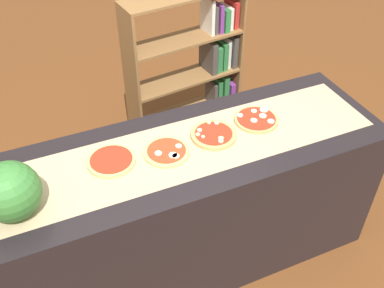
{
  "coord_description": "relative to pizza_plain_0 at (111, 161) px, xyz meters",
  "views": [
    {
      "loc": [
        -0.72,
        -1.65,
        2.47
      ],
      "look_at": [
        0.0,
        0.0,
        0.95
      ],
      "focal_mm": 41.61,
      "sensor_mm": 36.0,
      "label": 1
    }
  ],
  "objects": [
    {
      "name": "pizza_plain_0",
      "position": [
        0.0,
        0.0,
        0.0
      ],
      "size": [
        0.25,
        0.25,
        0.02
      ],
      "color": "#DBB26B",
      "rests_on": "parchment_paper"
    },
    {
      "name": "pizza_mozzarella_1",
      "position": [
        0.29,
        -0.05,
        -0.0
      ],
      "size": [
        0.25,
        0.25,
        0.02
      ],
      "color": "#DBB26B",
      "rests_on": "parchment_paper"
    },
    {
      "name": "pizza_mushroom_2",
      "position": [
        0.57,
        -0.02,
        0.0
      ],
      "size": [
        0.25,
        0.25,
        0.03
      ],
      "color": "tan",
      "rests_on": "parchment_paper"
    },
    {
      "name": "pizza_mozzarella_3",
      "position": [
        0.86,
        0.01,
        -0.0
      ],
      "size": [
        0.25,
        0.25,
        0.02
      ],
      "color": "tan",
      "rests_on": "parchment_paper"
    },
    {
      "name": "parchment_paper",
      "position": [
        0.43,
        -0.05,
        -0.01
      ],
      "size": [
        2.04,
        0.47,
        0.0
      ],
      "primitive_type": "cube",
      "color": "tan",
      "rests_on": "counter"
    },
    {
      "name": "ground_plane",
      "position": [
        0.43,
        -0.05,
        -0.94
      ],
      "size": [
        12.0,
        12.0,
        0.0
      ],
      "primitive_type": "plane",
      "color": "brown"
    },
    {
      "name": "watermelon",
      "position": [
        -0.48,
        -0.15,
        0.12
      ],
      "size": [
        0.27,
        0.27,
        0.27
      ],
      "primitive_type": "sphere",
      "color": "#387A33",
      "rests_on": "counter"
    },
    {
      "name": "bookshelf",
      "position": [
        0.96,
        1.02,
        -0.3
      ],
      "size": [
        0.92,
        0.36,
        1.32
      ],
      "color": "brown",
      "rests_on": "ground_plane"
    },
    {
      "name": "counter",
      "position": [
        0.43,
        -0.05,
        -0.48
      ],
      "size": [
        2.17,
        0.72,
        0.93
      ],
      "primitive_type": "cube",
      "color": "black",
      "rests_on": "ground_plane"
    }
  ]
}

